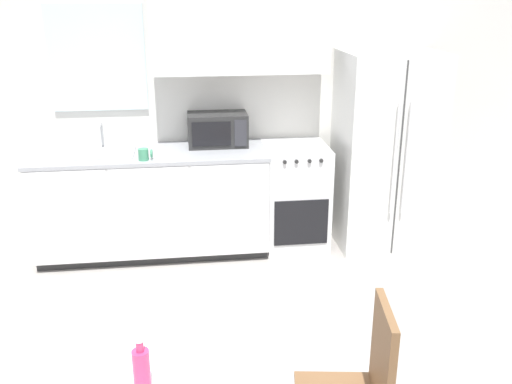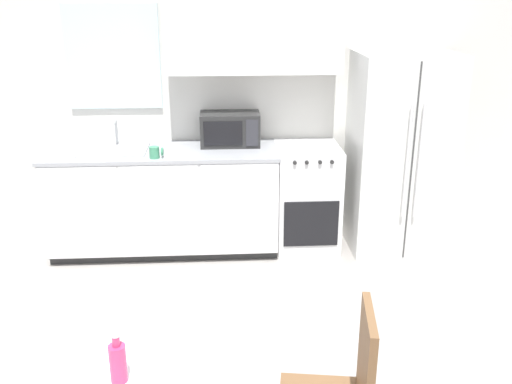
# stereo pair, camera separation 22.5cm
# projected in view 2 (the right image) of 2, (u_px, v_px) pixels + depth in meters

# --- Properties ---
(wall_back) EXTENTS (12.00, 0.38, 2.70)m
(wall_back) POSITION_uv_depth(u_px,v_px,m) (213.00, 84.00, 5.03)
(wall_back) COLOR silver
(wall_back) RESTS_ON ground_plane
(kitchen_counter) EXTENTS (1.98, 0.68, 0.92)m
(kitchen_counter) POSITION_uv_depth(u_px,v_px,m) (165.00, 200.00, 5.02)
(kitchen_counter) COLOR #333333
(kitchen_counter) RESTS_ON ground_plane
(oven_range) EXTENTS (0.55, 0.62, 0.93)m
(oven_range) POSITION_uv_depth(u_px,v_px,m) (307.00, 197.00, 5.12)
(oven_range) COLOR white
(oven_range) RESTS_ON ground_plane
(refrigerator) EXTENTS (0.82, 0.74, 1.73)m
(refrigerator) POSITION_uv_depth(u_px,v_px,m) (399.00, 153.00, 4.99)
(refrigerator) COLOR silver
(refrigerator) RESTS_ON ground_plane
(kitchen_sink) EXTENTS (0.56, 0.44, 0.23)m
(kitchen_sink) POSITION_uv_depth(u_px,v_px,m) (114.00, 149.00, 4.84)
(kitchen_sink) COLOR #B7BABC
(kitchen_sink) RESTS_ON kitchen_counter
(microwave) EXTENTS (0.51, 0.32, 0.28)m
(microwave) POSITION_uv_depth(u_px,v_px,m) (230.00, 129.00, 4.98)
(microwave) COLOR #282828
(microwave) RESTS_ON kitchen_counter
(coffee_mug) EXTENTS (0.11, 0.08, 0.09)m
(coffee_mug) POSITION_uv_depth(u_px,v_px,m) (155.00, 152.00, 4.63)
(coffee_mug) COLOR #3F8C66
(coffee_mug) RESTS_ON kitchen_counter
(dining_table) EXTENTS (1.20, 0.96, 0.77)m
(dining_table) POSITION_uv_depth(u_px,v_px,m) (122.00, 382.00, 2.40)
(dining_table) COLOR white
(dining_table) RESTS_ON ground_plane
(drink_bottle) EXTENTS (0.07, 0.07, 0.22)m
(drink_bottle) POSITION_uv_depth(u_px,v_px,m) (118.00, 361.00, 2.23)
(drink_bottle) COLOR #DB386B
(drink_bottle) RESTS_ON dining_table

